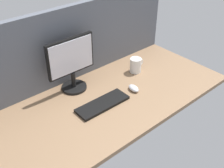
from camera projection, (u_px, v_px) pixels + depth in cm
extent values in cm
cube|color=#8C6B4C|center=(104.00, 101.00, 191.34)|extent=(180.00, 80.00, 3.00)
cube|color=#565B66|center=(70.00, 44.00, 198.48)|extent=(180.00, 5.00, 55.39)
cylinder|color=black|center=(74.00, 87.00, 201.24)|extent=(18.00, 18.00, 1.80)
cylinder|color=black|center=(74.00, 80.00, 197.66)|extent=(3.20, 3.20, 11.00)
cube|color=black|center=(71.00, 56.00, 187.94)|extent=(35.74, 2.40, 25.93)
cube|color=silver|center=(72.00, 57.00, 187.06)|extent=(33.34, 0.60, 23.53)
cube|color=black|center=(103.00, 104.00, 184.83)|extent=(37.11, 13.31, 2.00)
ellipsoid|color=silver|center=(134.00, 88.00, 198.70)|extent=(7.21, 10.44, 3.40)
cylinder|color=white|center=(136.00, 65.00, 217.64)|extent=(8.82, 8.82, 11.45)
torus|color=white|center=(140.00, 62.00, 220.14)|extent=(6.04, 1.00, 6.04)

